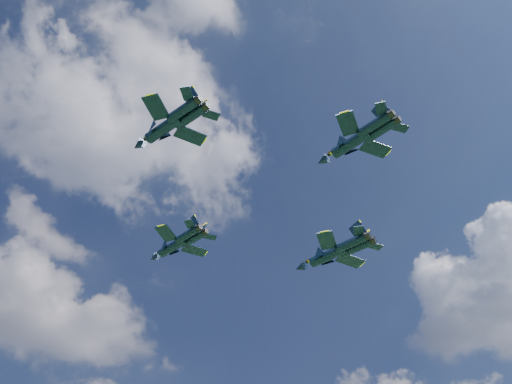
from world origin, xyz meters
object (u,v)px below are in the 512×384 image
object	(u,v)px
jet_slot	(349,144)
jet_left	(162,129)
jet_right	(326,256)
jet_lead	(172,247)

from	to	relation	value
jet_slot	jet_left	bearing A→B (deg)	138.11
jet_left	jet_slot	distance (m)	27.23
jet_right	jet_left	bearing A→B (deg)	177.12
jet_lead	jet_slot	distance (m)	36.25
jet_left	jet_right	xyz separation A→B (m)	(35.32, 18.42, -0.96)
jet_lead	jet_right	world-z (taller)	jet_right
jet_lead	jet_right	bearing A→B (deg)	-37.61
jet_left	jet_slot	xyz separation A→B (m)	(26.08, -7.76, -0.86)
jet_lead	jet_right	size ratio (longest dim) A/B	0.84
jet_lead	jet_left	distance (m)	25.00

